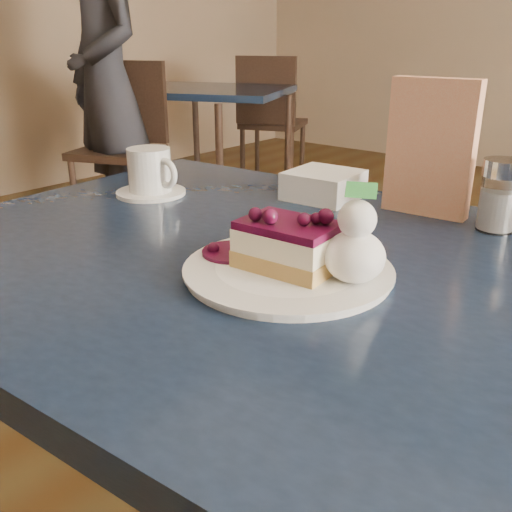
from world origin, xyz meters
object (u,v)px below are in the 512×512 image
Objects in this scene: bg_table_far_left at (208,193)px; patron at (107,81)px; coffee_set at (151,174)px; dessert_plate at (288,271)px; main_table at (306,316)px; cheesecake_slice at (289,245)px.

bg_table_far_left is 1.13m from patron.
patron is (-1.94, 1.32, 0.02)m from coffee_set.
patron is at bearing 145.83° from coffee_set.
dessert_plate is at bearing -18.51° from coffee_set.
patron reaches higher than main_table.
cheesecake_slice is 0.07× the size of bg_table_far_left.
coffee_set is (-0.48, 0.16, -0.00)m from cheesecake_slice.
patron reaches higher than coffee_set.
main_table is at bearing -17.88° from patron.
coffee_set is 2.95m from bg_table_far_left.
coffee_set is at bearing 157.31° from cheesecake_slice.
patron reaches higher than cheesecake_slice.
cheesecake_slice is 2.83m from patron.
main_table reaches higher than bg_table_far_left.
main_table is 9.97× the size of cheesecake_slice.
main_table is 3.32m from bg_table_far_left.
main_table is 2.81m from patron.
cheesecake_slice is at bearing -18.81° from patron.
main_table is 0.14m from cheesecake_slice.
coffee_set is at bearing 163.40° from main_table.
coffee_set is 2.34m from patron.
dessert_plate reaches higher than bg_table_far_left.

